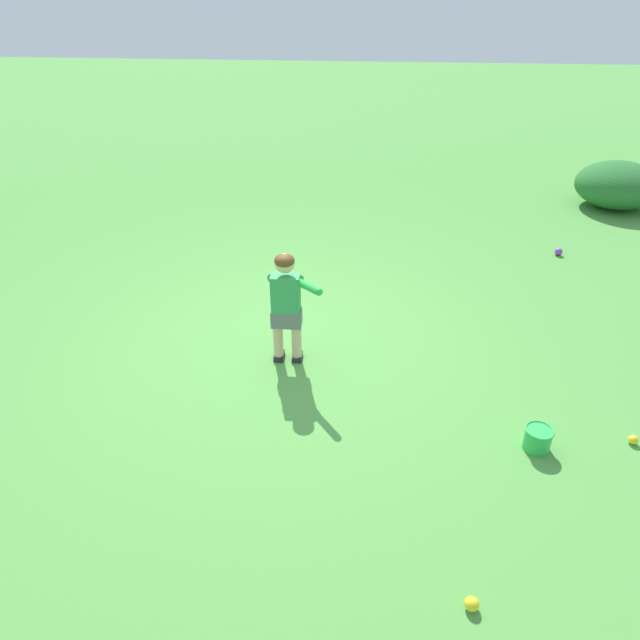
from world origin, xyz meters
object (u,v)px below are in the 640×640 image
at_px(child_batter, 287,299).
at_px(play_ball_near_batter, 559,252).
at_px(play_ball_behind_batter, 472,604).
at_px(toy_bucket, 538,439).
at_px(play_ball_far_left, 633,440).

relative_size(child_batter, play_ball_near_batter, 11.26).
xyz_separation_m(play_ball_behind_batter, toy_bucket, (-1.35, 0.66, 0.06)).
height_order(child_batter, play_ball_behind_batter, child_batter).
bearing_deg(child_batter, play_ball_far_left, 72.74).
height_order(play_ball_far_left, play_ball_near_batter, play_ball_near_batter).
height_order(play_ball_behind_batter, play_ball_near_batter, play_ball_near_batter).
xyz_separation_m(child_batter, play_ball_far_left, (0.86, 2.78, -0.61)).
bearing_deg(toy_bucket, play_ball_far_left, 99.21).
distance_m(child_batter, toy_bucket, 2.32).
distance_m(play_ball_far_left, play_ball_behind_batter, 2.04).
relative_size(play_ball_behind_batter, toy_bucket, 0.40).
bearing_deg(play_ball_near_batter, child_batter, -50.06).
height_order(play_ball_behind_batter, toy_bucket, toy_bucket).
xyz_separation_m(child_batter, play_ball_near_batter, (-2.59, 3.10, -0.60)).
bearing_deg(play_ball_far_left, toy_bucket, -80.79).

